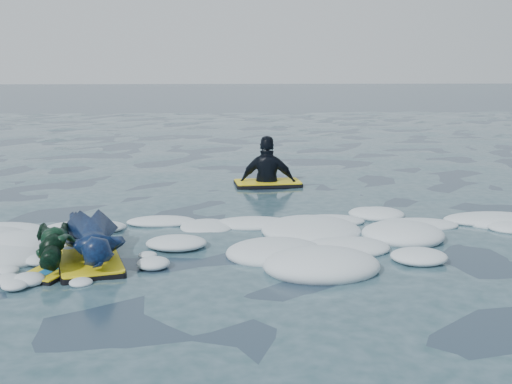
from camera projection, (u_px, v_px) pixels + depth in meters
ground at (202, 262)px, 7.01m from camera, size 120.00×120.00×0.00m
foam_band at (205, 237)px, 8.02m from camera, size 12.00×3.10×0.30m
prone_woman_unit at (93, 239)px, 7.05m from camera, size 1.09×1.88×0.46m
prone_child_unit at (57, 248)px, 6.78m from camera, size 0.72×1.21×0.43m
waiting_rider_unit at (268, 185)px, 11.36m from camera, size 1.22×0.75×1.74m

